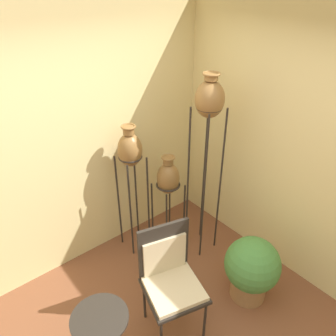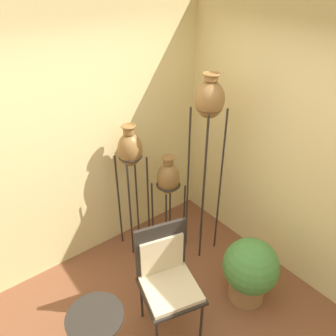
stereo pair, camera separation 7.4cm
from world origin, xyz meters
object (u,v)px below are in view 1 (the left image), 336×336
at_px(vase_stand_short, 168,180).
at_px(chair, 170,275).
at_px(vase_stand_medium, 130,153).
at_px(potted_plant, 252,268).
at_px(side_table, 102,333).
at_px(vase_stand_tall, 209,107).

bearing_deg(vase_stand_short, chair, -128.89).
relative_size(vase_stand_medium, potted_plant, 2.21).
distance_m(chair, side_table, 0.69).
height_order(chair, side_table, chair).
distance_m(vase_stand_short, chair, 1.09).
relative_size(vase_stand_medium, vase_stand_short, 1.32).
bearing_deg(vase_stand_short, side_table, -147.89).
relative_size(vase_stand_medium, side_table, 2.29).
xyz_separation_m(vase_stand_medium, chair, (-0.33, -1.03, -0.63)).
bearing_deg(side_table, vase_stand_medium, 46.00).
relative_size(vase_stand_short, chair, 1.11).
distance_m(vase_stand_medium, chair, 1.25).
xyz_separation_m(side_table, potted_plant, (1.46, -0.27, -0.11)).
bearing_deg(vase_stand_medium, chair, -107.88).
bearing_deg(potted_plant, vase_stand_short, 95.93).
bearing_deg(vase_stand_tall, chair, -150.18).
bearing_deg(chair, potted_plant, -4.79).
height_order(vase_stand_medium, chair, vase_stand_medium).
bearing_deg(vase_stand_short, vase_stand_tall, -51.20).
bearing_deg(potted_plant, chair, 159.50).
xyz_separation_m(vase_stand_tall, potted_plant, (-0.13, -0.81, -1.36)).
bearing_deg(chair, vase_stand_medium, 87.83).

